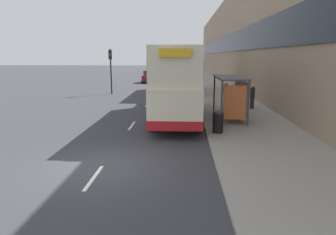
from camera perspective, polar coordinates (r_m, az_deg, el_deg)
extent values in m
plane|color=#38383D|center=(10.88, -12.55, -9.22)|extent=(220.00, 220.00, 0.00)
cube|color=gray|center=(48.57, 7.23, 7.18)|extent=(5.00, 93.00, 0.14)
cube|color=#9E846B|center=(48.94, 12.24, 14.09)|extent=(3.00, 93.00, 12.16)
cube|color=black|center=(48.70, 10.37, 13.46)|extent=(0.12, 89.28, 2.19)
cube|color=silver|center=(10.06, -13.95, -11.04)|extent=(0.12, 2.00, 0.01)
cube|color=silver|center=(16.79, -6.92, -1.56)|extent=(0.12, 2.00, 0.01)
cube|color=silver|center=(23.83, -4.00, 2.44)|extent=(0.12, 2.00, 0.01)
cube|color=silver|center=(30.96, -2.42, 4.60)|extent=(0.12, 2.00, 0.01)
cube|color=silver|center=(38.13, -1.43, 5.95)|extent=(0.12, 2.00, 0.01)
cube|color=silver|center=(45.33, -0.74, 6.87)|extent=(0.12, 2.00, 0.01)
cube|color=silver|center=(52.54, -0.25, 7.54)|extent=(0.12, 2.00, 0.01)
cube|color=silver|center=(59.75, 0.13, 8.05)|extent=(0.12, 2.00, 0.01)
cube|color=#4C4C51|center=(18.09, 11.77, 7.49)|extent=(1.60, 4.20, 0.08)
cylinder|color=#4C4C51|center=(16.16, 10.20, 2.64)|extent=(0.10, 0.10, 2.40)
cylinder|color=#4C4C51|center=(20.09, 8.78, 4.44)|extent=(0.10, 0.10, 2.40)
cylinder|color=#4C4C51|center=(16.40, 15.06, 2.55)|extent=(0.10, 0.10, 2.40)
cylinder|color=#4C4C51|center=(20.29, 12.73, 4.36)|extent=(0.10, 0.10, 2.40)
cube|color=#99A8B2|center=(18.31, 13.70, 3.93)|extent=(0.04, 3.68, 1.92)
cube|color=#D86633|center=(16.32, 12.62, 2.80)|extent=(1.19, 0.10, 1.82)
cube|color=maroon|center=(18.37, 12.27, 1.27)|extent=(0.36, 2.80, 0.08)
cube|color=beige|center=(18.58, 1.75, 4.25)|extent=(2.55, 10.71, 1.85)
cube|color=beige|center=(18.43, 1.79, 10.12)|extent=(2.50, 10.39, 1.95)
cube|color=#B2191E|center=(18.68, 1.74, 2.13)|extent=(2.58, 10.76, 0.45)
cube|color=#2D3847|center=(18.54, 1.76, 5.39)|extent=(2.58, 10.07, 0.81)
cube|color=#2D3847|center=(18.43, 1.79, 9.82)|extent=(2.55, 10.07, 0.94)
cube|color=yellow|center=(13.09, 1.35, 12.20)|extent=(1.40, 0.08, 0.36)
cylinder|color=black|center=(22.37, -1.35, 3.14)|extent=(0.30, 1.00, 1.00)
cylinder|color=black|center=(22.33, 5.20, 3.08)|extent=(0.30, 1.00, 1.00)
cylinder|color=black|center=(15.55, -3.22, -0.69)|extent=(0.30, 1.00, 1.00)
cylinder|color=black|center=(15.49, 6.21, -0.79)|extent=(0.30, 1.00, 1.00)
cube|color=beige|center=(31.71, 1.96, 7.35)|extent=(2.55, 10.03, 1.85)
cube|color=beige|center=(31.63, 1.98, 10.79)|extent=(2.50, 9.73, 1.95)
cube|color=#B2191E|center=(31.78, 1.95, 6.09)|extent=(2.58, 10.08, 0.45)
cube|color=#2D3847|center=(31.69, 1.96, 8.02)|extent=(2.58, 9.43, 0.81)
cube|color=#2D3847|center=(31.63, 1.98, 10.61)|extent=(2.55, 9.43, 0.94)
cube|color=yellow|center=(26.63, 1.82, 11.96)|extent=(1.40, 0.08, 0.36)
cylinder|color=black|center=(35.23, -0.05, 6.29)|extent=(0.30, 1.00, 1.00)
cylinder|color=black|center=(35.20, 4.12, 6.25)|extent=(0.30, 1.00, 1.00)
cylinder|color=black|center=(28.76, -0.71, 5.06)|extent=(0.30, 1.00, 1.00)
cylinder|color=black|center=(28.71, 4.40, 5.01)|extent=(0.30, 1.00, 1.00)
cube|color=#4C5156|center=(79.15, -0.89, 9.47)|extent=(1.70, 4.58, 0.84)
cube|color=#2D3847|center=(79.35, -0.89, 10.03)|extent=(1.50, 2.20, 0.69)
cylinder|color=black|center=(77.70, -0.33, 9.11)|extent=(0.20, 0.60, 0.60)
cylinder|color=black|center=(77.81, -1.60, 9.11)|extent=(0.20, 0.60, 0.60)
cylinder|color=black|center=(80.53, -0.22, 9.21)|extent=(0.20, 0.60, 0.60)
cylinder|color=black|center=(80.64, -1.44, 9.21)|extent=(0.20, 0.60, 0.60)
cube|color=maroon|center=(43.61, -3.59, 7.57)|extent=(1.71, 3.88, 0.80)
cube|color=#2D3847|center=(43.76, -3.57, 8.54)|extent=(1.50, 1.86, 0.65)
cylinder|color=black|center=(42.36, -2.61, 6.92)|extent=(0.20, 0.60, 0.60)
cylinder|color=black|center=(42.56, -4.91, 6.91)|extent=(0.20, 0.60, 0.60)
cylinder|color=black|center=(44.75, -2.32, 7.18)|extent=(0.20, 0.60, 0.60)
cylinder|color=black|center=(44.94, -4.50, 7.17)|extent=(0.20, 0.60, 0.60)
cube|color=navy|center=(57.82, 2.12, 8.59)|extent=(1.85, 4.15, 0.77)
cube|color=#2D3847|center=(57.58, 2.12, 9.28)|extent=(1.63, 1.99, 0.63)
cylinder|color=black|center=(59.14, 1.23, 8.29)|extent=(0.20, 0.60, 0.60)
cylinder|color=black|center=(59.12, 3.04, 8.28)|extent=(0.20, 0.60, 0.60)
cylinder|color=black|center=(56.58, 1.15, 8.14)|extent=(0.20, 0.60, 0.60)
cylinder|color=black|center=(56.55, 3.04, 8.12)|extent=(0.20, 0.60, 0.60)
cylinder|color=#23232D|center=(22.05, 15.71, 2.70)|extent=(0.28, 0.28, 0.81)
cylinder|color=#26262D|center=(21.95, 15.82, 4.62)|extent=(0.34, 0.34, 0.68)
sphere|color=tan|center=(21.90, 15.88, 5.79)|extent=(0.22, 0.22, 0.22)
cylinder|color=#23232D|center=(23.09, 10.88, 3.35)|extent=(0.29, 0.29, 0.84)
cylinder|color=navy|center=(23.00, 10.96, 5.25)|extent=(0.35, 0.35, 0.70)
sphere|color=tan|center=(22.95, 11.00, 6.40)|extent=(0.23, 0.23, 0.23)
cylinder|color=black|center=(14.76, 9.50, -1.06)|extent=(0.52, 0.52, 0.95)
cylinder|color=#2D2D33|center=(14.65, 9.56, 0.94)|extent=(0.55, 0.55, 0.10)
cylinder|color=black|center=(30.87, -10.81, 8.54)|extent=(0.14, 0.14, 4.47)
cube|color=black|center=(30.78, -10.96, 11.67)|extent=(0.30, 0.24, 0.90)
sphere|color=#2D2D2D|center=(30.67, -11.03, 12.17)|extent=(0.16, 0.16, 0.16)
sphere|color=#F2A519|center=(30.67, -11.01, 11.67)|extent=(0.16, 0.16, 0.16)
sphere|color=#2D2D2D|center=(30.67, -10.99, 11.17)|extent=(0.16, 0.16, 0.16)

